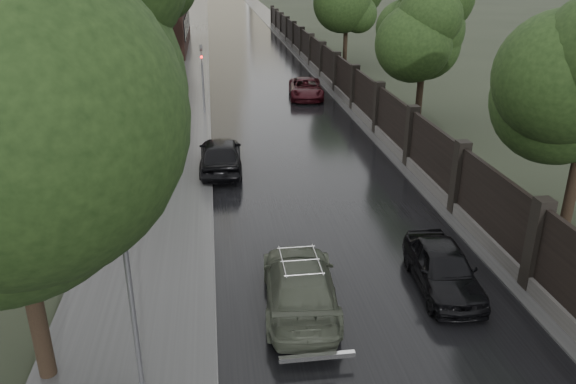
{
  "coord_description": "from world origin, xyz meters",
  "views": [
    {
      "loc": [
        -3.77,
        -7.27,
        8.44
      ],
      "look_at": [
        -1.54,
        9.21,
        1.5
      ],
      "focal_mm": 35.0,
      "sensor_mm": 36.0,
      "label": 1
    }
  ],
  "objects_px": {
    "tree_right_c": "(347,4)",
    "lamp_post": "(132,307)",
    "tree_right_b": "(425,30)",
    "car_right_near": "(443,268)",
    "tree_left_far": "(140,14)",
    "hatchback_left": "(220,154)",
    "car_right_far": "(306,88)",
    "traffic_light": "(202,74)",
    "volga_sedan": "(300,284)"
  },
  "relations": [
    {
      "from": "tree_right_c",
      "to": "lamp_post",
      "type": "relative_size",
      "value": 1.37
    },
    {
      "from": "tree_right_b",
      "to": "car_right_near",
      "type": "xyz_separation_m",
      "value": [
        -5.29,
        -16.64,
        -4.31
      ]
    },
    {
      "from": "tree_left_far",
      "to": "hatchback_left",
      "type": "relative_size",
      "value": 1.68
    },
    {
      "from": "tree_right_c",
      "to": "car_right_near",
      "type": "distance_m",
      "value": 35.31
    },
    {
      "from": "tree_right_b",
      "to": "car_right_far",
      "type": "distance_m",
      "value": 9.37
    },
    {
      "from": "traffic_light",
      "to": "car_right_near",
      "type": "xyz_separation_m",
      "value": [
        6.51,
        -19.64,
        -1.76
      ]
    },
    {
      "from": "volga_sedan",
      "to": "hatchback_left",
      "type": "height_order",
      "value": "hatchback_left"
    },
    {
      "from": "lamp_post",
      "to": "car_right_far",
      "type": "xyz_separation_m",
      "value": [
        7.64,
        26.94,
        -2.04
      ]
    },
    {
      "from": "hatchback_left",
      "to": "lamp_post",
      "type": "bearing_deg",
      "value": 83.93
    },
    {
      "from": "car_right_near",
      "to": "lamp_post",
      "type": "bearing_deg",
      "value": -149.15
    },
    {
      "from": "volga_sedan",
      "to": "car_right_near",
      "type": "distance_m",
      "value": 4.03
    },
    {
      "from": "tree_left_far",
      "to": "lamp_post",
      "type": "distance_m",
      "value": 28.73
    },
    {
      "from": "hatchback_left",
      "to": "tree_left_far",
      "type": "bearing_deg",
      "value": -71.74
    },
    {
      "from": "tree_right_b",
      "to": "traffic_light",
      "type": "bearing_deg",
      "value": 165.76
    },
    {
      "from": "lamp_post",
      "to": "volga_sedan",
      "type": "xyz_separation_m",
      "value": [
        3.6,
        3.51,
        -2.01
      ]
    },
    {
      "from": "traffic_light",
      "to": "car_right_far",
      "type": "xyz_separation_m",
      "value": [
        6.54,
        3.45,
        -1.77
      ]
    },
    {
      "from": "traffic_light",
      "to": "car_right_far",
      "type": "bearing_deg",
      "value": 27.78
    },
    {
      "from": "volga_sedan",
      "to": "car_right_near",
      "type": "height_order",
      "value": "volga_sedan"
    },
    {
      "from": "tree_left_far",
      "to": "car_right_near",
      "type": "bearing_deg",
      "value": -67.49
    },
    {
      "from": "tree_left_far",
      "to": "car_right_far",
      "type": "height_order",
      "value": "tree_left_far"
    },
    {
      "from": "tree_right_c",
      "to": "hatchback_left",
      "type": "bearing_deg",
      "value": -114.35
    },
    {
      "from": "car_right_near",
      "to": "tree_right_b",
      "type": "bearing_deg",
      "value": 76.34
    },
    {
      "from": "tree_right_c",
      "to": "car_right_near",
      "type": "bearing_deg",
      "value": -98.68
    },
    {
      "from": "traffic_light",
      "to": "volga_sedan",
      "type": "bearing_deg",
      "value": -82.87
    },
    {
      "from": "tree_right_c",
      "to": "car_right_far",
      "type": "relative_size",
      "value": 1.55
    },
    {
      "from": "car_right_near",
      "to": "volga_sedan",
      "type": "bearing_deg",
      "value": -171.12
    },
    {
      "from": "tree_right_c",
      "to": "hatchback_left",
      "type": "distance_m",
      "value": 27.21
    },
    {
      "from": "tree_right_c",
      "to": "volga_sedan",
      "type": "relative_size",
      "value": 1.54
    },
    {
      "from": "lamp_post",
      "to": "car_right_far",
      "type": "relative_size",
      "value": 1.13
    },
    {
      "from": "lamp_post",
      "to": "car_right_far",
      "type": "bearing_deg",
      "value": 74.16
    },
    {
      "from": "lamp_post",
      "to": "traffic_light",
      "type": "height_order",
      "value": "lamp_post"
    },
    {
      "from": "tree_right_c",
      "to": "hatchback_left",
      "type": "xyz_separation_m",
      "value": [
        -11.08,
        -24.49,
        -4.2
      ]
    },
    {
      "from": "tree_right_c",
      "to": "volga_sedan",
      "type": "distance_m",
      "value": 36.46
    },
    {
      "from": "tree_left_far",
      "to": "tree_right_c",
      "type": "relative_size",
      "value": 1.05
    },
    {
      "from": "tree_right_b",
      "to": "tree_right_c",
      "type": "relative_size",
      "value": 1.0
    },
    {
      "from": "lamp_post",
      "to": "tree_left_far",
      "type": "bearing_deg",
      "value": 95.21
    },
    {
      "from": "volga_sedan",
      "to": "car_right_near",
      "type": "relative_size",
      "value": 1.21
    },
    {
      "from": "tree_left_far",
      "to": "lamp_post",
      "type": "xyz_separation_m",
      "value": [
        2.6,
        -28.5,
        -2.57
      ]
    },
    {
      "from": "tree_right_b",
      "to": "car_right_near",
      "type": "relative_size",
      "value": 1.86
    },
    {
      "from": "tree_right_b",
      "to": "volga_sedan",
      "type": "height_order",
      "value": "tree_right_b"
    },
    {
      "from": "car_right_near",
      "to": "car_right_far",
      "type": "height_order",
      "value": "car_right_near"
    },
    {
      "from": "tree_left_far",
      "to": "lamp_post",
      "type": "relative_size",
      "value": 1.45
    },
    {
      "from": "tree_right_c",
      "to": "tree_right_b",
      "type": "bearing_deg",
      "value": -90.0
    },
    {
      "from": "tree_right_c",
      "to": "volga_sedan",
      "type": "height_order",
      "value": "tree_right_c"
    },
    {
      "from": "lamp_post",
      "to": "hatchback_left",
      "type": "xyz_separation_m",
      "value": [
        1.82,
        14.01,
        -1.92
      ]
    },
    {
      "from": "traffic_light",
      "to": "car_right_far",
      "type": "relative_size",
      "value": 0.88
    },
    {
      "from": "tree_right_c",
      "to": "volga_sedan",
      "type": "bearing_deg",
      "value": -104.89
    },
    {
      "from": "tree_left_far",
      "to": "car_right_near",
      "type": "relative_size",
      "value": 1.96
    },
    {
      "from": "tree_right_c",
      "to": "traffic_light",
      "type": "relative_size",
      "value": 1.75
    },
    {
      "from": "tree_left_far",
      "to": "car_right_near",
      "type": "distance_m",
      "value": 27.07
    }
  ]
}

